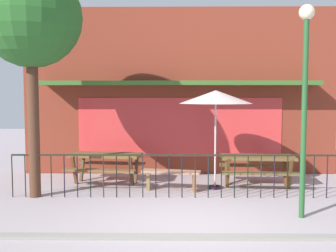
# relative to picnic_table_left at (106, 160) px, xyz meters

# --- Properties ---
(ground) EXTENTS (40.00, 40.00, 0.00)m
(ground) POSITION_rel_picnic_table_left_xyz_m (1.93, -3.22, -0.61)
(ground) COLOR #A6999F
(pub_storefront) EXTENTS (8.99, 1.24, 4.77)m
(pub_storefront) POSITION_rel_picnic_table_left_xyz_m (1.93, 1.54, 1.76)
(pub_storefront) COLOR #4E2113
(pub_storefront) RESTS_ON ground
(patio_fence_front) EXTENTS (7.58, 0.04, 0.97)m
(patio_fence_front) POSITION_rel_picnic_table_left_xyz_m (1.93, -1.41, 0.05)
(patio_fence_front) COLOR black
(patio_fence_front) RESTS_ON ground
(picnic_table_left) EXTENTS (1.97, 1.59, 0.79)m
(picnic_table_left) POSITION_rel_picnic_table_left_xyz_m (0.00, 0.00, 0.00)
(picnic_table_left) COLOR brown
(picnic_table_left) RESTS_ON ground
(picnic_table_right) EXTENTS (1.89, 1.48, 0.79)m
(picnic_table_right) POSITION_rel_picnic_table_left_xyz_m (3.82, -0.33, 0.00)
(picnic_table_right) COLOR brown
(picnic_table_right) RESTS_ON ground
(patio_umbrella) EXTENTS (1.76, 1.76, 2.39)m
(patio_umbrella) POSITION_rel_picnic_table_left_xyz_m (2.76, -0.50, 1.60)
(patio_umbrella) COLOR black
(patio_umbrella) RESTS_ON ground
(patio_bench) EXTENTS (1.44, 0.58, 0.48)m
(patio_bench) POSITION_rel_picnic_table_left_xyz_m (1.68, -0.73, -0.26)
(patio_bench) COLOR #9C6E54
(patio_bench) RESTS_ON ground
(street_tree) EXTENTS (2.21, 2.21, 5.07)m
(street_tree) POSITION_rel_picnic_table_left_xyz_m (-1.36, -1.36, 3.32)
(street_tree) COLOR #4D2E1F
(street_tree) RESTS_ON ground
(street_lamp) EXTENTS (0.28, 0.28, 3.89)m
(street_lamp) POSITION_rel_picnic_table_left_xyz_m (4.12, -2.81, 1.93)
(street_lamp) COLOR #245228
(street_lamp) RESTS_ON ground
(curb_edge) EXTENTS (12.59, 0.20, 0.11)m
(curb_edge) POSITION_rel_picnic_table_left_xyz_m (1.93, -3.93, -0.61)
(curb_edge) COLOR gray
(curb_edge) RESTS_ON ground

